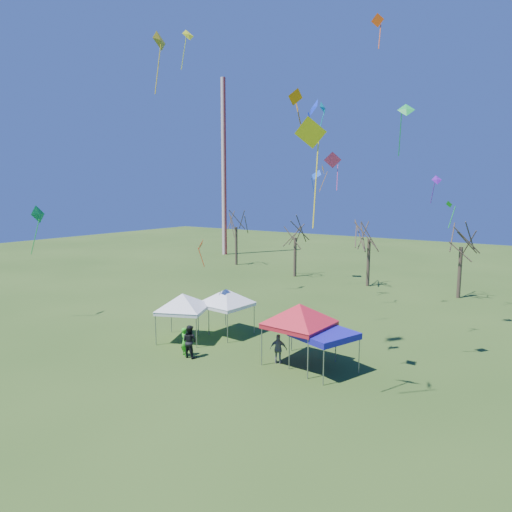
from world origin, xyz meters
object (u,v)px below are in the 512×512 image
Objects in this scene: tent_red at (300,308)px; person_green at (185,342)px; person_grey at (278,349)px; tent_white_mid at (226,292)px; person_dark at (190,341)px; radio_mast at (224,168)px; tent_blue at (324,335)px; tent_white_west at (182,297)px; tree_1 at (295,224)px; tree_0 at (236,213)px; tree_3 at (462,229)px; tree_2 at (370,222)px.

tent_red reaches higher than person_green.
person_grey is 5.40m from person_green.
tent_white_mid is at bearing -45.31° from person_grey.
person_dark is 0.43m from person_green.
radio_mast is 43.50m from person_dark.
tent_blue reaches higher than person_dark.
tent_red is (6.48, -1.87, 0.32)m from tent_white_mid.
tent_red is (7.96, 0.62, 0.34)m from tent_white_west.
tree_1 is at bearing 107.54° from tent_white_mid.
person_green is at bearing -74.36° from tree_1.
tent_white_mid is at bearing -54.27° from tree_0.
person_dark is (-7.09, -2.47, -1.03)m from tent_blue.
person_dark reaches higher than person_green.
tent_red reaches higher than tent_white_mid.
tent_white_mid reaches higher than tent_blue.
radio_mast is 38.99m from tent_white_mid.
tent_white_mid is at bearing 165.69° from tent_blue.
tree_3 is 26.36m from person_dark.
tent_white_west reaches higher than person_green.
tent_red is at bearing -100.49° from tree_3.
person_green is (-5.95, -2.62, -2.29)m from tent_red.
tent_white_west is (22.11, -31.97, -9.73)m from radio_mast.
tree_0 reaches higher than person_green.
tent_white_west is 1.05× the size of tent_blue.
person_green is at bearing -156.22° from tent_red.
tree_3 is at bearing -114.25° from person_dark.
tree_1 is 0.92× the size of tree_2.
tent_white_west is (-3.52, -22.35, -3.52)m from tree_2.
radio_mast reaches higher than tree_3.
tree_3 is at bearing 61.56° from tent_white_west.
tent_blue is at bearing -6.66° from tent_red.
radio_mast is 3.31× the size of tree_1.
tent_blue is (9.53, 0.44, -0.81)m from tent_white_west.
person_grey is (21.98, -25.33, -5.68)m from tree_0.
tent_white_west is 7.99m from tent_red.
tree_2 reaches higher than tree_3.
tree_0 is 32.68m from person_green.
tree_0 is 29.67m from tent_white_west.
person_grey is at bearing -147.55° from tent_red.
tree_2 is 2.37× the size of tent_blue.
radio_mast reaches higher than person_dark.
tent_blue is (24.48, -24.91, -4.52)m from tree_0.
tree_1 is 26.02m from person_grey.
person_grey is at bearing -47.63° from radio_mast.
person_grey is (4.59, 2.06, -0.12)m from person_dark.
tree_0 is at bearing -60.30° from person_dark.
tree_0 is 32.91m from person_dark.
tree_0 is at bearing 170.76° from tree_2.
tree_0 is at bearing -42.77° from radio_mast.
tent_blue is 7.98m from person_green.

